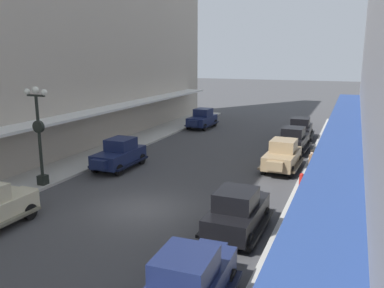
{
  "coord_description": "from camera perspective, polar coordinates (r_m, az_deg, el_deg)",
  "views": [
    {
      "loc": [
        8.5,
        -15.02,
        6.84
      ],
      "look_at": [
        0.0,
        6.0,
        1.8
      ],
      "focal_mm": 37.5,
      "sensor_mm": 36.0,
      "label": 1
    }
  ],
  "objects": [
    {
      "name": "sidewalk_right",
      "position": [
        16.5,
        16.96,
        -12.25
      ],
      "size": [
        3.0,
        60.0,
        0.15
      ],
      "primitive_type": "cube",
      "color": "#B7B5AD",
      "rests_on": "ground"
    },
    {
      "name": "parked_car_3",
      "position": [
        25.01,
        -10.31,
        -1.31
      ],
      "size": [
        2.16,
        4.27,
        1.84
      ],
      "color": "#19234C",
      "rests_on": "ground"
    },
    {
      "name": "ground_plane",
      "position": [
        18.56,
        -7.05,
        -9.19
      ],
      "size": [
        200.0,
        200.0,
        0.0
      ],
      "primitive_type": "plane",
      "color": "#424244"
    },
    {
      "name": "parked_car_5",
      "position": [
        29.64,
        14.23,
        0.67
      ],
      "size": [
        2.27,
        4.31,
        1.84
      ],
      "color": "black",
      "rests_on": "ground"
    },
    {
      "name": "pedestrian_0",
      "position": [
        22.78,
        16.69,
        -2.83
      ],
      "size": [
        0.36,
        0.28,
        1.67
      ],
      "color": "#2D2D33",
      "rests_on": "sidewalk_right"
    },
    {
      "name": "parked_car_2",
      "position": [
        24.84,
        12.74,
        -1.51
      ],
      "size": [
        2.23,
        4.29,
        1.84
      ],
      "color": "#997F5B",
      "rests_on": "ground"
    },
    {
      "name": "parked_car_4",
      "position": [
        15.85,
        6.48,
        -9.39
      ],
      "size": [
        2.17,
        4.27,
        1.84
      ],
      "color": "black",
      "rests_on": "ground"
    },
    {
      "name": "sidewalk_left",
      "position": [
        22.96,
        -23.75,
        -5.7
      ],
      "size": [
        3.0,
        60.0,
        0.15
      ],
      "primitive_type": "cube",
      "color": "#B7B5AD",
      "rests_on": "ground"
    },
    {
      "name": "parked_car_6",
      "position": [
        38.39,
        1.47,
        3.69
      ],
      "size": [
        2.24,
        4.3,
        1.84
      ],
      "color": "#19234C",
      "rests_on": "ground"
    },
    {
      "name": "lamp_post_with_clock",
      "position": [
        22.07,
        -20.94,
        1.64
      ],
      "size": [
        1.42,
        0.44,
        5.16
      ],
      "color": "black",
      "rests_on": "sidewalk_left"
    },
    {
      "name": "parked_car_1",
      "position": [
        34.29,
        15.14,
        2.19
      ],
      "size": [
        2.27,
        4.31,
        1.84
      ],
      "color": "black",
      "rests_on": "ground"
    },
    {
      "name": "parked_car_7",
      "position": [
        11.3,
        -0.53,
        -18.93
      ],
      "size": [
        2.26,
        4.3,
        1.84
      ],
      "color": "#19234C",
      "rests_on": "ground"
    },
    {
      "name": "fire_hydrant",
      "position": [
        21.33,
        15.3,
        -5.05
      ],
      "size": [
        0.24,
        0.24,
        0.82
      ],
      "color": "#B21E19",
      "rests_on": "sidewalk_right"
    },
    {
      "name": "pedestrian_1",
      "position": [
        34.98,
        21.04,
        2.1
      ],
      "size": [
        0.36,
        0.28,
        1.67
      ],
      "color": "slate",
      "rests_on": "sidewalk_right"
    }
  ]
}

